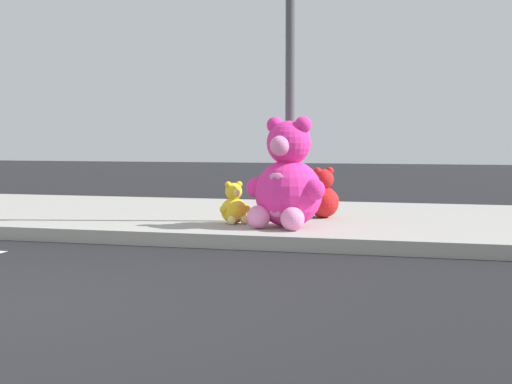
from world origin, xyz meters
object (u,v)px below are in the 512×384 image
Objects in this scene: plush_pink_large at (287,183)px; plush_yellow at (234,207)px; plush_tan at (297,195)px; sign_pole at (290,77)px; plush_red at (323,197)px.

plush_pink_large is 0.76m from plush_yellow.
plush_tan is at bearing 98.83° from plush_pink_large.
plush_tan is at bearing 74.20° from plush_yellow.
sign_pole is at bearing 34.82° from plush_yellow.
plush_red is (0.19, 1.13, -0.24)m from plush_pink_large.
plush_red is at bearing -50.04° from plush_tan.
plush_pink_large is 2.50× the size of plush_yellow.
plush_tan is (-0.26, 1.66, -0.26)m from plush_pink_large.
sign_pole is 5.49× the size of plush_tan.
plush_yellow is at bearing 164.01° from plush_pink_large.
plush_yellow is (-0.67, 0.19, -0.29)m from plush_pink_large.
plush_red reaches higher than plush_tan.
plush_pink_large is at bearing -15.99° from plush_yellow.
plush_red is 0.69m from plush_tan.
plush_tan is (-0.44, 0.53, -0.02)m from plush_red.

